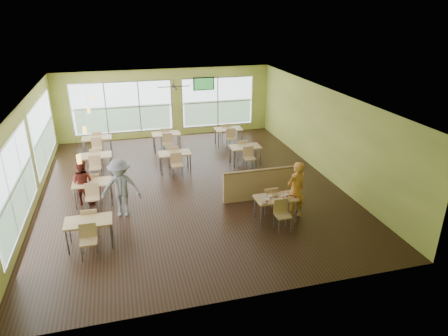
# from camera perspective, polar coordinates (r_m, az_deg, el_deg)

# --- Properties ---
(room) EXTENTS (12.00, 12.04, 3.20)m
(room) POSITION_cam_1_polar(r_m,az_deg,el_deg) (13.51, -5.07, 3.58)
(room) COLOR black
(room) RESTS_ON ground
(window_bays) EXTENTS (9.24, 10.24, 2.38)m
(window_bays) POSITION_cam_1_polar(r_m,az_deg,el_deg) (16.32, -16.23, 5.64)
(window_bays) COLOR white
(window_bays) RESTS_ON room
(main_table) EXTENTS (1.22, 1.52, 0.87)m
(main_table) POSITION_cam_1_polar(r_m,az_deg,el_deg) (11.72, 7.42, -4.70)
(main_table) COLOR tan
(main_table) RESTS_ON floor
(half_wall_divider) EXTENTS (2.40, 0.14, 1.04)m
(half_wall_divider) POSITION_cam_1_polar(r_m,az_deg,el_deg) (12.99, 5.03, -2.33)
(half_wall_divider) COLOR tan
(half_wall_divider) RESTS_ON floor
(dining_tables) EXTENTS (6.92, 8.72, 0.87)m
(dining_tables) POSITION_cam_1_polar(r_m,az_deg,el_deg) (15.32, -9.95, 1.78)
(dining_tables) COLOR tan
(dining_tables) RESTS_ON floor
(pendant_lights) EXTENTS (0.11, 7.31, 0.86)m
(pendant_lights) POSITION_cam_1_polar(r_m,az_deg,el_deg) (13.78, -19.00, 6.54)
(pendant_lights) COLOR #2D2119
(pendant_lights) RESTS_ON ceiling
(ceiling_fan) EXTENTS (1.25, 1.25, 0.29)m
(ceiling_fan) POSITION_cam_1_polar(r_m,az_deg,el_deg) (16.04, -7.16, 11.48)
(ceiling_fan) COLOR #2D2119
(ceiling_fan) RESTS_ON ceiling
(tv_backwall) EXTENTS (1.00, 0.07, 0.60)m
(tv_backwall) POSITION_cam_1_polar(r_m,az_deg,el_deg) (19.24, -2.93, 11.93)
(tv_backwall) COLOR black
(tv_backwall) RESTS_ON wall_back
(man_plaid) EXTENTS (0.75, 0.61, 1.78)m
(man_plaid) POSITION_cam_1_polar(r_m,az_deg,el_deg) (11.87, 10.21, -3.14)
(man_plaid) COLOR #D25217
(man_plaid) RESTS_ON floor
(patron_maroon) EXTENTS (0.88, 0.80, 1.48)m
(patron_maroon) POSITION_cam_1_polar(r_m,az_deg,el_deg) (13.35, -19.60, -1.89)
(patron_maroon) COLOR #5D1D15
(patron_maroon) RESTS_ON floor
(patron_grey) EXTENTS (1.29, 0.90, 1.82)m
(patron_grey) POSITION_cam_1_polar(r_m,az_deg,el_deg) (12.17, -14.54, -2.76)
(patron_grey) COLOR slate
(patron_grey) RESTS_ON floor
(cup_blue) EXTENTS (0.09, 0.09, 0.33)m
(cup_blue) POSITION_cam_1_polar(r_m,az_deg,el_deg) (11.31, 6.10, -4.65)
(cup_blue) COLOR white
(cup_blue) RESTS_ON main_table
(cup_yellow) EXTENTS (0.09, 0.09, 0.33)m
(cup_yellow) POSITION_cam_1_polar(r_m,az_deg,el_deg) (11.51, 6.63, -4.17)
(cup_yellow) COLOR white
(cup_yellow) RESTS_ON main_table
(cup_red_near) EXTENTS (0.09, 0.09, 0.31)m
(cup_red_near) POSITION_cam_1_polar(r_m,az_deg,el_deg) (11.59, 8.46, -4.10)
(cup_red_near) COLOR white
(cup_red_near) RESTS_ON main_table
(cup_red_far) EXTENTS (0.09, 0.09, 0.31)m
(cup_red_far) POSITION_cam_1_polar(r_m,az_deg,el_deg) (11.66, 9.00, -3.95)
(cup_red_far) COLOR white
(cup_red_far) RESTS_ON main_table
(food_basket) EXTENTS (0.23, 0.23, 0.05)m
(food_basket) POSITION_cam_1_polar(r_m,az_deg,el_deg) (11.86, 9.60, -3.69)
(food_basket) COLOR black
(food_basket) RESTS_ON main_table
(ketchup_cup) EXTENTS (0.07, 0.07, 0.03)m
(ketchup_cup) POSITION_cam_1_polar(r_m,az_deg,el_deg) (11.76, 10.18, -4.06)
(ketchup_cup) COLOR #A80E0E
(ketchup_cup) RESTS_ON main_table
(wrapper_left) EXTENTS (0.20, 0.19, 0.04)m
(wrapper_left) POSITION_cam_1_polar(r_m,az_deg,el_deg) (11.27, 5.78, -5.01)
(wrapper_left) COLOR #A37C4F
(wrapper_left) RESTS_ON main_table
(wrapper_mid) EXTENTS (0.27, 0.26, 0.05)m
(wrapper_mid) POSITION_cam_1_polar(r_m,az_deg,el_deg) (11.72, 7.21, -3.90)
(wrapper_mid) COLOR #A37C4F
(wrapper_mid) RESTS_ON main_table
(wrapper_right) EXTENTS (0.17, 0.16, 0.03)m
(wrapper_right) POSITION_cam_1_polar(r_m,az_deg,el_deg) (11.56, 9.17, -4.47)
(wrapper_right) COLOR #A37C4F
(wrapper_right) RESTS_ON main_table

